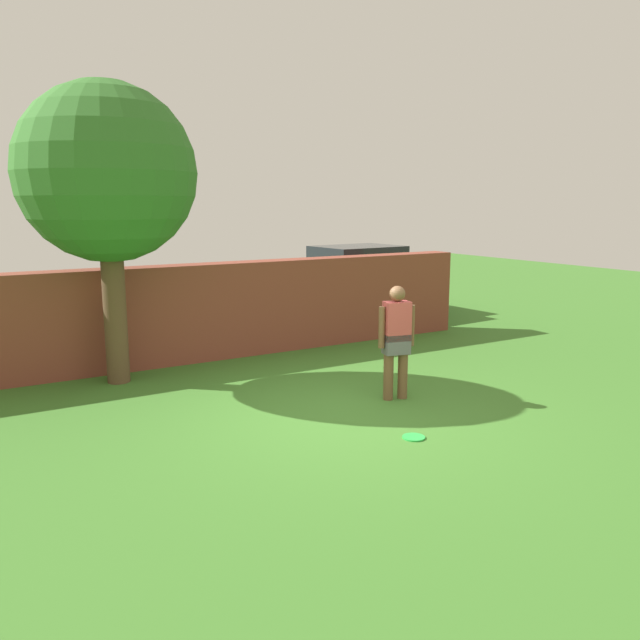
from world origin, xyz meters
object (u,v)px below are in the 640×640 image
(car, at_px, (357,281))
(frisbee_green, at_px, (414,437))
(tree, at_px, (107,175))
(person, at_px, (396,337))

(car, bearing_deg, frisbee_green, -123.86)
(tree, distance_m, person, 4.85)
(tree, xyz_separation_m, person, (3.16, -2.91, -2.26))
(tree, relative_size, person, 2.78)
(tree, height_order, person, tree)
(tree, bearing_deg, frisbee_green, -60.50)
(person, bearing_deg, tree, -29.37)
(person, bearing_deg, car, -106.35)
(person, height_order, car, car)
(car, relative_size, frisbee_green, 15.99)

